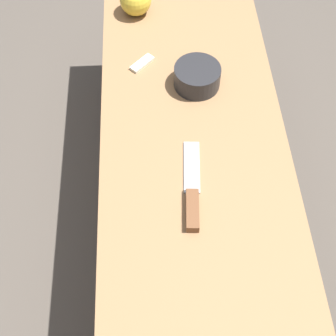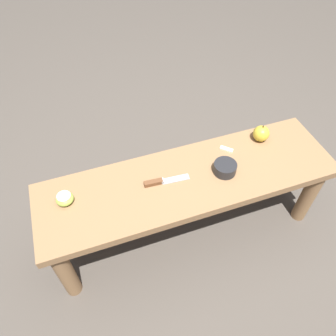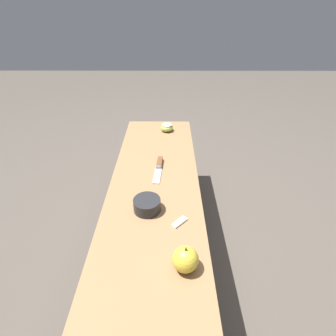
# 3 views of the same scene
# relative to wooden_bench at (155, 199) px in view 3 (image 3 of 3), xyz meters

# --- Properties ---
(ground_plane) EXTENTS (8.00, 8.00, 0.00)m
(ground_plane) POSITION_rel_wooden_bench_xyz_m (0.00, 0.00, -0.35)
(ground_plane) COLOR #4C443D
(wooden_bench) EXTENTS (1.38, 0.39, 0.44)m
(wooden_bench) POSITION_rel_wooden_bench_xyz_m (0.00, 0.00, 0.00)
(wooden_bench) COLOR olive
(wooden_bench) RESTS_ON ground_plane
(knife) EXTENTS (0.21, 0.04, 0.02)m
(knife) POSITION_rel_wooden_bench_xyz_m (-0.13, 0.02, 0.09)
(knife) COLOR #9EA0A5
(knife) RESTS_ON wooden_bench
(apple_whole) EXTENTS (0.08, 0.08, 0.09)m
(apple_whole) POSITION_rel_wooden_bench_xyz_m (0.42, 0.11, 0.12)
(apple_whole) COLOR gold
(apple_whole) RESTS_ON wooden_bench
(apple_cut) EXTENTS (0.07, 0.07, 0.04)m
(apple_cut) POSITION_rel_wooden_bench_xyz_m (-0.54, 0.05, 0.10)
(apple_cut) COLOR #9EB747
(apple_cut) RESTS_ON wooden_bench
(apple_slice_near_knife) EXTENTS (0.06, 0.06, 0.01)m
(apple_slice_near_knife) POSITION_rel_wooden_bench_xyz_m (0.24, 0.10, 0.09)
(apple_slice_near_knife) COLOR silver
(apple_slice_near_knife) RESTS_ON wooden_bench
(bowl) EXTENTS (0.10, 0.10, 0.05)m
(bowl) POSITION_rel_wooden_bench_xyz_m (0.16, -0.02, 0.11)
(bowl) COLOR #232326
(bowl) RESTS_ON wooden_bench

